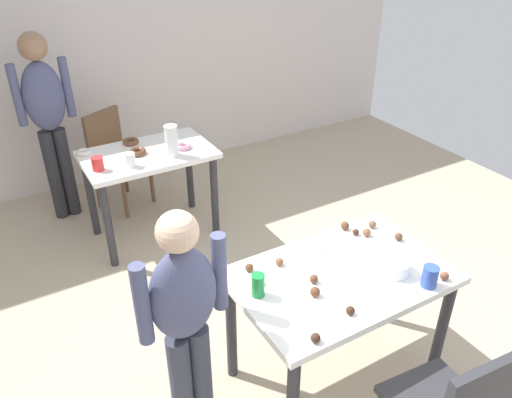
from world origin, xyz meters
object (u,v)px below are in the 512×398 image
at_px(dining_table_far, 149,167).
at_px(chair_far_table, 114,153).
at_px(soda_can, 258,285).
at_px(person_adult_far, 47,112).
at_px(pitcher_far, 172,141).
at_px(dining_table_near, 340,290).
at_px(person_girl_near, 185,316).
at_px(mixing_bowl, 394,266).

xyz_separation_m(dining_table_far, chair_far_table, (-0.10, 0.66, -0.12)).
relative_size(chair_far_table, soda_can, 7.13).
height_order(person_adult_far, pitcher_far, person_adult_far).
height_order(dining_table_near, person_girl_near, person_girl_near).
bearing_deg(dining_table_far, mixing_bowl, -73.78).
distance_m(mixing_bowl, soda_can, 0.73).
relative_size(person_girl_near, mixing_bowl, 7.93).
height_order(person_girl_near, pitcher_far, person_girl_near).
height_order(dining_table_near, person_adult_far, person_adult_far).
relative_size(person_adult_far, soda_can, 13.08).
bearing_deg(dining_table_far, chair_far_table, 98.49).
height_order(chair_far_table, pitcher_far, pitcher_far).
relative_size(dining_table_near, person_adult_far, 0.70).
distance_m(dining_table_far, chair_far_table, 0.68).
distance_m(dining_table_near, person_adult_far, 2.81).
height_order(dining_table_far, person_girl_near, person_girl_near).
distance_m(dining_table_near, chair_far_table, 2.65).
height_order(dining_table_far, person_adult_far, person_adult_far).
xyz_separation_m(person_adult_far, soda_can, (0.47, -2.55, -0.15)).
xyz_separation_m(person_girl_near, mixing_bowl, (1.08, -0.20, -0.00)).
bearing_deg(person_adult_far, dining_table_far, -50.28).
height_order(dining_table_near, dining_table_far, same).
xyz_separation_m(chair_far_table, person_girl_near, (-0.39, -2.51, 0.29)).
bearing_deg(dining_table_near, pitcher_far, 96.53).
bearing_deg(soda_can, dining_table_far, 86.83).
distance_m(person_girl_near, person_adult_far, 2.55).
xyz_separation_m(dining_table_far, soda_can, (-0.10, -1.86, 0.19)).
bearing_deg(pitcher_far, dining_table_near, -83.47).
relative_size(dining_table_near, soda_can, 9.16).
bearing_deg(soda_can, dining_table_near, -10.14).
xyz_separation_m(dining_table_near, person_girl_near, (-0.84, 0.09, 0.15)).
relative_size(mixing_bowl, soda_can, 1.39).
bearing_deg(pitcher_far, person_girl_near, -110.44).
height_order(person_adult_far, soda_can, person_adult_far).
height_order(person_girl_near, mixing_bowl, person_girl_near).
bearing_deg(dining_table_far, person_adult_far, 129.72).
relative_size(chair_far_table, person_adult_far, 0.55).
height_order(person_girl_near, person_adult_far, person_adult_far).
bearing_deg(mixing_bowl, dining_table_far, 106.22).
bearing_deg(chair_far_table, mixing_bowl, -75.61).
xyz_separation_m(dining_table_far, person_girl_near, (-0.48, -1.85, 0.17)).
bearing_deg(mixing_bowl, soda_can, 164.20).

